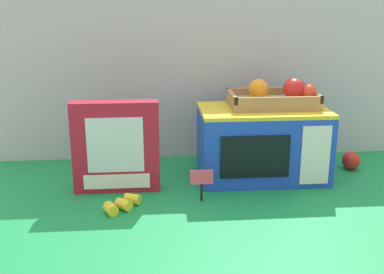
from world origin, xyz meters
TOP-DOWN VIEW (x-y plane):
  - ground_plane at (0.00, 0.00)m, footprint 1.70×1.70m
  - display_back_panel at (0.00, 0.29)m, footprint 1.61×0.03m
  - toy_microwave at (0.14, 0.04)m, footprint 0.42×0.25m
  - food_groups_crate at (0.20, 0.07)m, footprint 0.29×0.17m
  - cookie_set_box at (-0.34, -0.04)m, footprint 0.27×0.06m
  - price_sign at (-0.08, -0.14)m, footprint 0.07×0.01m
  - loose_toy_banana at (-0.32, -0.18)m, footprint 0.11×0.11m
  - loose_toy_apple at (0.48, 0.09)m, footprint 0.06×0.06m

SIDE VIEW (x-z plane):
  - ground_plane at x=0.00m, z-range 0.00..0.00m
  - loose_toy_banana at x=-0.32m, z-range 0.00..0.03m
  - loose_toy_apple at x=0.48m, z-range 0.00..0.06m
  - price_sign at x=-0.08m, z-range 0.02..0.12m
  - toy_microwave at x=0.14m, z-range 0.00..0.24m
  - cookie_set_box at x=-0.34m, z-range 0.00..0.29m
  - food_groups_crate at x=0.20m, z-range 0.23..0.32m
  - display_back_panel at x=0.00m, z-range 0.00..0.60m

